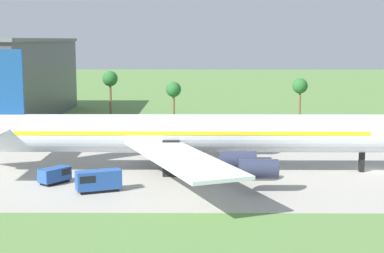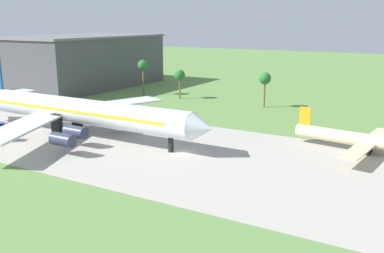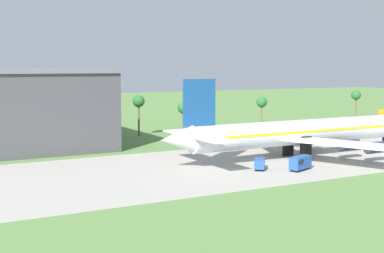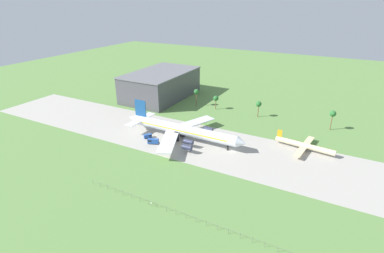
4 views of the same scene
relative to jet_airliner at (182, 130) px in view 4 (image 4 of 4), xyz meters
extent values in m
plane|color=#5B8442|center=(28.69, 0.77, -5.75)|extent=(600.00, 600.00, 0.00)
cube|color=#A8A399|center=(28.69, 0.77, -5.74)|extent=(320.00, 44.00, 0.02)
cylinder|color=silver|center=(1.27, 0.00, 0.06)|extent=(60.15, 5.60, 5.60)
cone|color=silver|center=(33.58, 0.00, 0.06)|extent=(4.48, 5.49, 5.49)
cone|color=silver|center=(-32.30, 0.00, 0.48)|extent=(7.00, 5.32, 5.32)
cube|color=yellow|center=(1.27, 0.00, 0.48)|extent=(51.12, 5.71, 0.56)
cube|color=navy|center=(-27.12, 0.00, 7.62)|extent=(7.28, 0.50, 9.52)
cube|color=silver|center=(-27.40, 0.00, 0.90)|extent=(5.04, 22.40, 0.30)
cube|color=silver|center=(-0.11, -13.33, -0.92)|extent=(16.74, 27.45, 0.44)
cube|color=silver|center=(-0.11, 13.33, -0.92)|extent=(16.74, 27.45, 0.44)
cylinder|color=#2D334C|center=(7.59, -6.72, -2.58)|extent=(5.04, 2.52, 2.52)
cylinder|color=#2D334C|center=(9.86, -12.32, -2.58)|extent=(5.04, 2.52, 2.52)
cylinder|color=#2D334C|center=(7.59, 6.72, -2.58)|extent=(5.04, 2.52, 2.52)
cylinder|color=#2D334C|center=(9.86, 12.32, -2.58)|extent=(5.04, 2.52, 2.52)
cube|color=black|center=(26.53, 0.00, -3.12)|extent=(0.70, 0.90, 5.25)
cube|color=black|center=(-1.74, -3.08, -3.12)|extent=(2.40, 1.20, 5.25)
cube|color=black|center=(-1.74, 3.08, -3.12)|extent=(2.40, 1.20, 5.25)
cylinder|color=beige|center=(60.51, 18.34, -3.17)|extent=(29.48, 6.27, 2.71)
cube|color=orange|center=(47.39, 19.94, 0.09)|extent=(2.45, 0.54, 3.80)
cube|color=beige|center=(60.51, 18.34, -3.44)|extent=(6.45, 26.63, 0.24)
cube|color=black|center=(60.51, 18.34, -4.46)|extent=(1.49, 2.57, 2.58)
cube|color=black|center=(-10.71, -11.98, -5.55)|extent=(5.22, 3.47, 0.40)
cube|color=#234C99|center=(-10.71, -11.98, -4.13)|extent=(6.10, 3.97, 2.44)
cube|color=black|center=(-12.19, -12.56, -3.76)|extent=(2.63, 2.64, 0.90)
cube|color=black|center=(-17.47, -7.55, -5.55)|extent=(3.68, 4.02, 0.40)
cube|color=#234C99|center=(-17.47, -7.55, -4.45)|extent=(4.24, 4.66, 1.80)
cube|color=black|center=(-16.74, -6.60, -4.18)|extent=(2.54, 2.45, 0.90)
cylinder|color=slate|center=(-11.31, -54.23, -4.70)|extent=(0.10, 0.10, 2.10)
cylinder|color=slate|center=(-7.31, -54.23, -4.70)|extent=(0.10, 0.10, 2.10)
cylinder|color=slate|center=(-3.31, -54.23, -4.70)|extent=(0.10, 0.10, 2.10)
cylinder|color=slate|center=(0.69, -54.23, -4.70)|extent=(0.10, 0.10, 2.10)
cylinder|color=slate|center=(4.69, -54.23, -4.70)|extent=(0.10, 0.10, 2.10)
cylinder|color=slate|center=(8.69, -54.23, -4.70)|extent=(0.10, 0.10, 2.10)
cylinder|color=slate|center=(12.69, -54.23, -4.70)|extent=(0.10, 0.10, 2.10)
cylinder|color=slate|center=(16.69, -54.23, -4.70)|extent=(0.10, 0.10, 2.10)
cylinder|color=slate|center=(20.69, -54.23, -4.70)|extent=(0.10, 0.10, 2.10)
cylinder|color=slate|center=(24.69, -54.23, -4.70)|extent=(0.10, 0.10, 2.10)
cylinder|color=slate|center=(28.69, -54.23, -4.70)|extent=(0.10, 0.10, 2.10)
cylinder|color=slate|center=(32.69, -54.23, -4.70)|extent=(0.10, 0.10, 2.10)
cylinder|color=slate|center=(36.69, -54.23, -4.70)|extent=(0.10, 0.10, 2.10)
cylinder|color=slate|center=(40.69, -54.23, -4.70)|extent=(0.10, 0.10, 2.10)
cylinder|color=slate|center=(44.69, -54.23, -4.70)|extent=(0.10, 0.10, 2.10)
cylinder|color=slate|center=(48.69, -54.23, -4.70)|extent=(0.10, 0.10, 2.10)
cylinder|color=slate|center=(52.69, -54.23, -4.70)|extent=(0.10, 0.10, 2.10)
cylinder|color=slate|center=(56.69, -54.23, -4.70)|extent=(0.10, 0.10, 2.10)
cylinder|color=slate|center=(60.69, -54.23, -4.70)|extent=(0.10, 0.10, 2.10)
cylinder|color=slate|center=(64.69, -54.23, -4.70)|extent=(0.10, 0.10, 2.10)
cylinder|color=slate|center=(28.69, -54.23, -3.69)|extent=(80.00, 0.06, 0.06)
cylinder|color=gray|center=(18.32, -54.53, -4.95)|extent=(0.08, 0.08, 1.60)
cube|color=white|center=(18.32, -54.55, -4.35)|extent=(0.44, 0.03, 0.56)
cube|color=#47474C|center=(-51.49, 57.09, 3.77)|extent=(36.00, 60.00, 19.03)
cube|color=slate|center=(-51.49, 57.09, 13.68)|extent=(36.72, 61.20, 0.80)
cylinder|color=brown|center=(-3.47, 52.04, -2.10)|extent=(0.56, 0.56, 7.31)
sphere|color=#28662D|center=(-3.47, 52.04, 2.16)|extent=(3.60, 3.60, 3.60)
cylinder|color=brown|center=(26.25, 52.04, -1.67)|extent=(0.56, 0.56, 8.15)
sphere|color=#28662D|center=(26.25, 52.04, 3.00)|extent=(3.60, 3.60, 3.60)
cylinder|color=brown|center=(69.51, 52.04, -1.04)|extent=(0.56, 0.56, 9.42)
sphere|color=#28662D|center=(69.51, 52.04, 4.28)|extent=(3.60, 3.60, 3.60)
cylinder|color=brown|center=(-18.38, 52.04, -0.83)|extent=(0.56, 0.56, 9.84)
sphere|color=#28662D|center=(-18.38, 52.04, 4.69)|extent=(3.60, 3.60, 3.60)
camera|label=1|loc=(1.92, -85.85, 13.81)|focal=55.00mm
camera|label=2|loc=(70.74, -68.14, 19.54)|focal=40.00mm
camera|label=3|loc=(-79.95, -93.73, 14.87)|focal=50.00mm
camera|label=4|loc=(74.09, -126.58, 65.49)|focal=28.00mm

